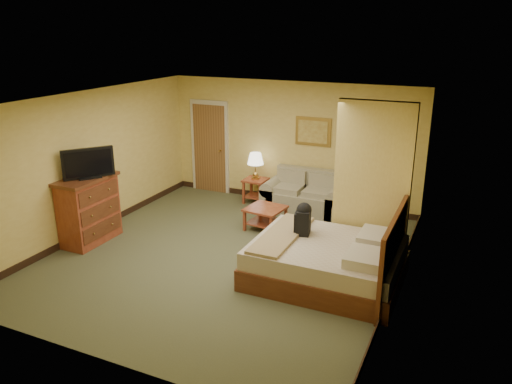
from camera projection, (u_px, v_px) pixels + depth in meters
The scene contains 17 objects.
floor at pixel (226, 256), 8.34m from camera, with size 6.00×6.00×0.00m, color #4D5034.
ceiling at pixel (223, 100), 7.52m from camera, with size 6.00×6.00×0.00m, color white.
back_wall at pixel (291, 143), 10.52m from camera, with size 5.50×0.02×2.60m, color #E0C45F.
left_wall at pixel (90, 163), 9.01m from camera, with size 0.02×6.00×2.60m, color #E0C45F.
right_wall at pixel (401, 207), 6.85m from camera, with size 0.02×6.00×2.60m, color #E0C45F.
partition at pixel (372, 183), 7.89m from camera, with size 1.20×0.15×2.60m, color #E0C45F.
door at pixel (210, 147), 11.34m from camera, with size 0.94×0.16×2.10m.
baseboard at pixel (290, 199), 10.91m from camera, with size 5.50×0.02×0.12m, color black.
loveseat at pixel (305, 198), 10.29m from camera, with size 1.69×0.79×0.86m.
side_table at pixel (255, 187), 10.78m from camera, with size 0.48×0.48×0.53m.
table_lamp at pixel (255, 159), 10.59m from camera, with size 0.35×0.35×0.58m.
coffee_table at pixel (265, 214), 9.38m from camera, with size 0.74×0.74×0.43m.
wall_picture at pixel (313, 132), 10.21m from camera, with size 0.75×0.04×0.59m.
dresser at pixel (89, 209), 8.75m from camera, with size 0.59×1.12×1.19m.
tv at pixel (88, 164), 8.44m from camera, with size 0.57×0.72×0.52m.
bed at pixel (330, 261), 7.44m from camera, with size 2.20×1.87×1.21m.
backpack at pixel (304, 218), 7.67m from camera, with size 0.25×0.33×0.51m.
Camera 1 is at (3.59, -6.68, 3.67)m, focal length 35.00 mm.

